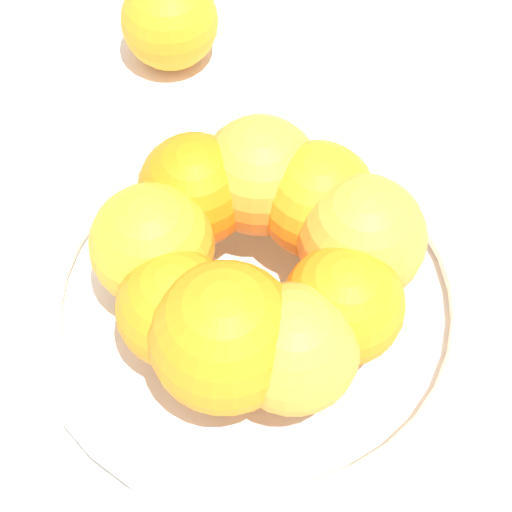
% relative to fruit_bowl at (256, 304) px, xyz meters
% --- Properties ---
extents(ground_plane, '(4.00, 4.00, 0.00)m').
position_rel_fruit_bowl_xyz_m(ground_plane, '(0.00, 0.00, -0.02)').
color(ground_plane, silver).
extents(fruit_bowl, '(0.28, 0.28, 0.04)m').
position_rel_fruit_bowl_xyz_m(fruit_bowl, '(0.00, 0.00, 0.00)').
color(fruit_bowl, silver).
rests_on(fruit_bowl, ground_plane).
extents(orange_pile, '(0.19, 0.18, 0.08)m').
position_rel_fruit_bowl_xyz_m(orange_pile, '(0.00, -0.00, 0.06)').
color(orange_pile, orange).
rests_on(orange_pile, fruit_bowl).
extents(stray_orange, '(0.07, 0.07, 0.07)m').
position_rel_fruit_bowl_xyz_m(stray_orange, '(-0.23, 0.09, 0.02)').
color(stray_orange, orange).
rests_on(stray_orange, ground_plane).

